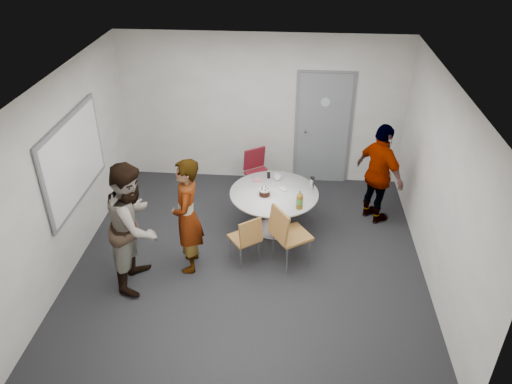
# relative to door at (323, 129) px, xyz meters

# --- Properties ---
(floor) EXTENTS (5.00, 5.00, 0.00)m
(floor) POSITION_rel_door_xyz_m (-1.10, -2.48, -1.03)
(floor) COLOR black
(floor) RESTS_ON ground
(ceiling) EXTENTS (5.00, 5.00, 0.00)m
(ceiling) POSITION_rel_door_xyz_m (-1.10, -2.48, 1.67)
(ceiling) COLOR silver
(ceiling) RESTS_ON wall_back
(wall_back) EXTENTS (5.00, 0.00, 5.00)m
(wall_back) POSITION_rel_door_xyz_m (-1.10, 0.02, 0.32)
(wall_back) COLOR silver
(wall_back) RESTS_ON floor
(wall_left) EXTENTS (0.00, 5.00, 5.00)m
(wall_left) POSITION_rel_door_xyz_m (-3.60, -2.48, 0.32)
(wall_left) COLOR silver
(wall_left) RESTS_ON floor
(wall_right) EXTENTS (0.00, 5.00, 5.00)m
(wall_right) POSITION_rel_door_xyz_m (1.40, -2.48, 0.32)
(wall_right) COLOR silver
(wall_right) RESTS_ON floor
(wall_front) EXTENTS (5.00, 0.00, 5.00)m
(wall_front) POSITION_rel_door_xyz_m (-1.10, -4.98, 0.32)
(wall_front) COLOR silver
(wall_front) RESTS_ON floor
(door) EXTENTS (1.02, 0.17, 2.12)m
(door) POSITION_rel_door_xyz_m (0.00, 0.00, 0.00)
(door) COLOR slate
(door) RESTS_ON wall_back
(whiteboard) EXTENTS (0.04, 1.90, 1.25)m
(whiteboard) POSITION_rel_door_xyz_m (-3.56, -2.28, 0.42)
(whiteboard) COLOR slate
(whiteboard) RESTS_ON wall_left
(table) EXTENTS (1.36, 1.36, 1.00)m
(table) POSITION_rel_door_xyz_m (-0.77, -1.72, -0.41)
(table) COLOR white
(table) RESTS_ON floor
(chair_near_left) EXTENTS (0.54, 0.55, 0.79)m
(chair_near_left) POSITION_rel_door_xyz_m (-1.12, -2.56, -0.55)
(chair_near_left) COLOR olive
(chair_near_left) RESTS_ON floor
(chair_near_right) EXTENTS (0.67, 0.65, 0.97)m
(chair_near_right) POSITION_rel_door_xyz_m (-0.58, -2.56, -0.43)
(chair_near_right) COLOR olive
(chair_near_right) RESTS_ON floor
(chair_far) EXTENTS (0.59, 0.60, 0.88)m
(chair_far) POSITION_rel_door_xyz_m (-1.13, -0.64, -0.49)
(chair_far) COLOR maroon
(chair_far) RESTS_ON floor
(person_main) EXTENTS (0.47, 0.66, 1.71)m
(person_main) POSITION_rel_door_xyz_m (-1.93, -2.69, -0.17)
(person_main) COLOR #A5C6EA
(person_main) RESTS_ON floor
(person_left) EXTENTS (0.70, 0.90, 1.82)m
(person_left) POSITION_rel_door_xyz_m (-2.56, -3.02, -0.12)
(person_left) COLOR white
(person_left) RESTS_ON floor
(person_right) EXTENTS (0.90, 1.04, 1.68)m
(person_right) POSITION_rel_door_xyz_m (0.85, -1.25, -0.19)
(person_right) COLOR black
(person_right) RESTS_ON floor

